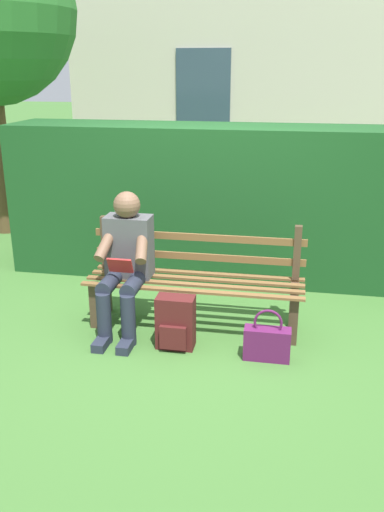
# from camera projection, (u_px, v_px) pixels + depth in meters

# --- Properties ---
(ground) EXTENTS (60.00, 60.00, 0.00)m
(ground) POSITION_uv_depth(u_px,v_px,m) (194.00, 327.00, 4.65)
(ground) COLOR #3D6B2D
(park_bench) EXTENTS (1.81, 0.47, 0.88)m
(park_bench) POSITION_uv_depth(u_px,v_px,m) (195.00, 278.00, 4.57)
(park_bench) COLOR #4C3828
(park_bench) RESTS_ON ground
(person_seated) EXTENTS (0.44, 0.73, 1.15)m
(person_seated) POSITION_uv_depth(u_px,v_px,m) (125.00, 260.00, 4.46)
(person_seated) COLOR #4C4C51
(person_seated) RESTS_ON ground
(hedge_backdrop) EXTENTS (4.99, 0.87, 1.68)m
(hedge_backdrop) POSITION_uv_depth(u_px,v_px,m) (254.00, 199.00, 5.57)
(hedge_backdrop) COLOR #19471E
(hedge_backdrop) RESTS_ON ground
(building_facade) EXTENTS (9.26, 3.10, 6.40)m
(building_facade) POSITION_uv_depth(u_px,v_px,m) (349.00, 0.00, 9.48)
(building_facade) COLOR beige
(building_facade) RESTS_ON ground
(backpack) EXTENTS (0.30, 0.24, 0.43)m
(backpack) POSITION_uv_depth(u_px,v_px,m) (176.00, 323.00, 4.25)
(backpack) COLOR #4C1919
(backpack) RESTS_ON ground
(handbag) EXTENTS (0.35, 0.13, 0.41)m
(handbag) POSITION_uv_depth(u_px,v_px,m) (267.00, 342.00, 4.09)
(handbag) COLOR #59194C
(handbag) RESTS_ON ground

